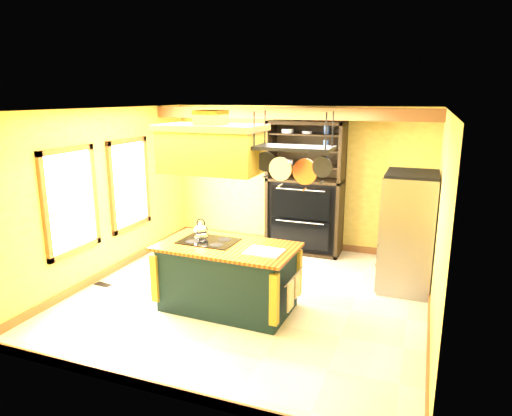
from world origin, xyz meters
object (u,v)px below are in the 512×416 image
Objects in this scene: hutch at (305,203)px; pot_rack at (293,155)px; range_hood at (211,147)px; refrigerator at (407,234)px; kitchen_island at (228,276)px.

pot_rack is at bearing -78.87° from hutch.
range_hood reaches higher than refrigerator.
pot_rack is 0.58× the size of refrigerator.
hutch is at bearing 78.43° from range_hood.
kitchen_island is 1.08× the size of refrigerator.
hutch is at bearing 148.42° from refrigerator.
range_hood is at bearing -179.86° from pot_rack.
hutch is (-0.54, 2.75, -1.24)m from pot_rack.
kitchen_island is 0.78× the size of hutch.
range_hood is 0.56× the size of hutch.
range_hood is 3.23m from refrigerator.
hutch reaches higher than refrigerator.
kitchen_island is 1.86× the size of pot_rack.
kitchen_island is at bearing 0.23° from range_hood.
pot_rack is (1.10, 0.00, -0.06)m from range_hood.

